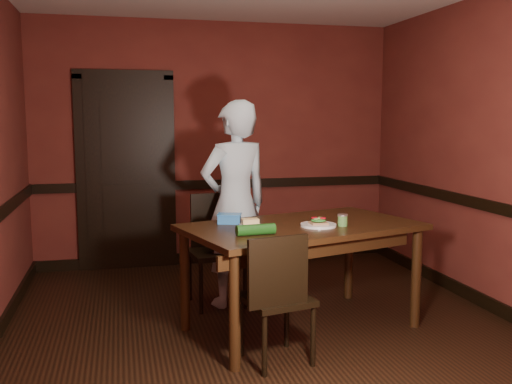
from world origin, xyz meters
name	(u,v)px	position (x,y,z in m)	size (l,w,h in m)	color
floor	(267,332)	(0.00, 0.00, 0.00)	(4.00, 4.50, 0.01)	black
wall_back	(217,144)	(0.00, 2.25, 1.35)	(4.00, 0.02, 2.70)	#5C221C
wall_front	(424,201)	(0.00, -2.25, 1.35)	(4.00, 0.02, 2.70)	#5C221C
wall_right	(502,154)	(2.00, 0.00, 1.35)	(0.02, 4.50, 2.70)	#5C221C
dado_back	(217,184)	(0.00, 2.23, 0.90)	(4.00, 0.03, 0.10)	black
dado_right	(497,208)	(1.99, 0.00, 0.90)	(0.03, 4.50, 0.10)	black
baseboard_back	(218,257)	(0.00, 2.23, 0.06)	(4.00, 0.03, 0.12)	black
baseboard_right	(492,305)	(1.99, 0.00, 0.06)	(0.03, 4.50, 0.12)	black
door	(126,169)	(-1.00, 2.22, 1.09)	(1.05, 0.07, 2.20)	black
dining_table	(301,277)	(0.29, 0.03, 0.42)	(1.77, 1.00, 0.83)	black
chair_far	(216,251)	(-0.26, 0.75, 0.49)	(0.45, 0.45, 0.97)	black
chair_near	(276,297)	(-0.07, -0.52, 0.45)	(0.42, 0.42, 0.90)	black
person	(235,204)	(-0.10, 0.73, 0.90)	(0.66, 0.43, 1.80)	silver
sandwich_plate	(318,224)	(0.38, -0.08, 0.85)	(0.27, 0.27, 0.07)	white
sauce_jar	(343,220)	(0.57, -0.11, 0.88)	(0.08, 0.08, 0.09)	#4E803C
cheese_saucer	(250,223)	(-0.11, 0.07, 0.85)	(0.17, 0.17, 0.05)	white
food_tub	(229,218)	(-0.25, 0.20, 0.87)	(0.21, 0.17, 0.08)	#3179CD
wrapped_veg	(256,230)	(-0.15, -0.28, 0.87)	(0.08, 0.08, 0.28)	#143F11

